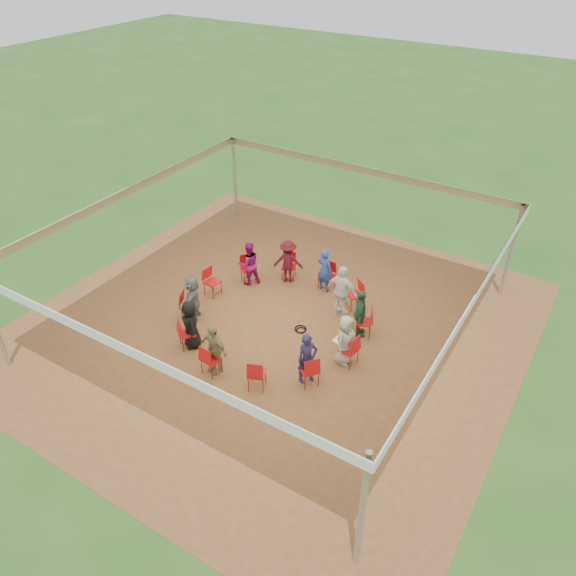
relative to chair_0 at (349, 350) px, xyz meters
The scene contains 27 objects.
ground 2.51m from the chair_0, behind, with size 80.00×80.00×0.00m, color #28561B.
dirt_patch 2.51m from the chair_0, behind, with size 13.00×13.00×0.00m, color brown.
tent 3.13m from the chair_0, behind, with size 10.33×10.33×3.00m.
chair_0 is the anchor object (origin of this frame).
chair_1 1.28m from the chair_0, 97.84° to the left, with size 0.42×0.44×0.90m, color red, non-canonical shape.
chair_2 2.47m from the chair_0, 112.84° to the left, with size 0.42×0.44×0.90m, color red, non-canonical shape.
chair_3 3.50m from the chair_0, 127.84° to the left, with size 0.42×0.44×0.90m, color red, non-canonical shape.
chair_4 4.28m from the chair_0, 142.84° to the left, with size 0.42×0.44×0.90m, color red, non-canonical shape.
chair_5 4.78m from the chair_0, 157.84° to the left, with size 0.42×0.44×0.90m, color red, non-canonical shape.
chair_6 4.94m from the chair_0, behind, with size 0.42×0.44×0.90m, color red, non-canonical shape.
chair_7 4.78m from the chair_0, behind, with size 0.42×0.44×0.90m, color red, non-canonical shape.
chair_8 4.28m from the chair_0, 157.16° to the right, with size 0.42×0.44×0.90m, color red, non-canonical shape.
chair_9 3.50m from the chair_0, 142.16° to the right, with size 0.42×0.44×0.90m, color red, non-canonical shape.
chair_10 2.47m from the chair_0, 127.16° to the right, with size 0.42×0.44×0.90m, color red, non-canonical shape.
chair_11 1.28m from the chair_0, 112.16° to the right, with size 0.42×0.44×0.90m, color red, non-canonical shape.
person_seated_0 0.29m from the chair_0, behind, with size 0.70×0.39×1.43m, color #9F9A8C.
person_seated_1 1.28m from the chair_0, 103.14° to the left, with size 0.84×0.43×1.43m, color #275032.
person_seated_2 3.42m from the chair_0, 129.26° to the left, with size 0.52×0.34×1.43m, color #213F98.
person_seated_3 4.19m from the chair_0, 143.66° to the left, with size 0.92×0.46×1.43m, color #450B17.
person_seated_4 4.67m from the chair_0, 158.22° to the left, with size 0.69×0.40×1.43m, color #7B0F59.
person_seated_5 4.67m from the chair_0, behind, with size 1.32×0.49×1.43m, color slate.
person_seated_6 4.19m from the chair_0, 157.99° to the right, with size 0.70×0.39×1.43m, color black.
person_seated_7 3.42m from the chair_0, 143.59° to the right, with size 0.84×0.43×1.43m, color #8B8055.
person_seated_8 1.28m from the chair_0, 117.47° to the right, with size 0.52×0.34×1.43m, color #201B41.
standing_person 2.12m from the chair_0, 122.46° to the left, with size 0.95×0.49×1.62m, color silver.
cable_coil 1.87m from the chair_0, 163.05° to the left, with size 0.45×0.45×0.03m.
laptop 0.36m from the chair_0, behind, with size 0.27×0.32×0.20m.
Camera 1 is at (6.92, -10.42, 9.86)m, focal length 35.00 mm.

